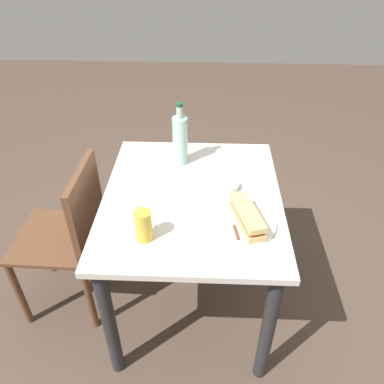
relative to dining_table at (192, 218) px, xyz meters
name	(u,v)px	position (x,y,z in m)	size (l,w,h in m)	color
ground_plane	(192,299)	(0.00, 0.00, -0.61)	(8.00, 8.00, 0.00)	#47382D
dining_table	(192,218)	(0.00, 0.00, 0.00)	(0.94, 0.80, 0.75)	beige
chair_far	(72,232)	(0.00, 0.60, -0.11)	(0.41, 0.41, 0.87)	brown
plate_near	(246,224)	(-0.19, -0.23, 0.14)	(0.24, 0.24, 0.01)	silver
baguette_sandwich_near	(247,216)	(-0.19, -0.23, 0.18)	(0.25, 0.13, 0.07)	tan
knife_near	(234,226)	(-0.21, -0.18, 0.15)	(0.18, 0.04, 0.01)	silver
water_bottle	(180,140)	(0.27, 0.07, 0.26)	(0.07, 0.07, 0.32)	#99C6B7
beer_glass	(143,225)	(-0.28, 0.18, 0.20)	(0.07, 0.07, 0.13)	gold
olive_bowl	(228,186)	(0.06, -0.16, 0.15)	(0.10, 0.10, 0.03)	silver
paper_napkin	(145,213)	(-0.13, 0.19, 0.13)	(0.14, 0.14, 0.00)	white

